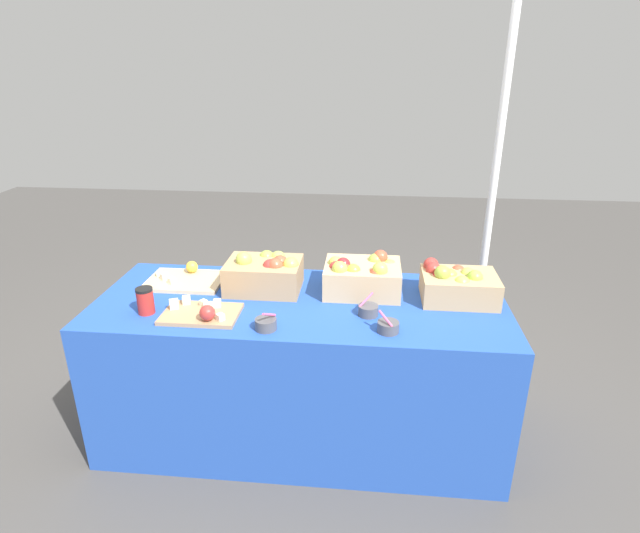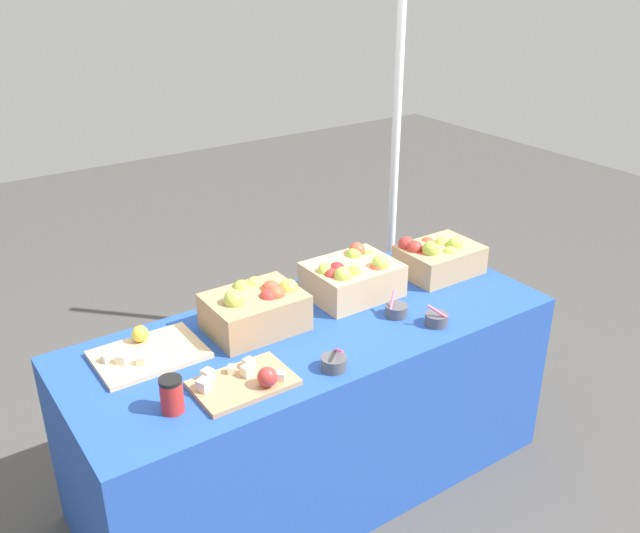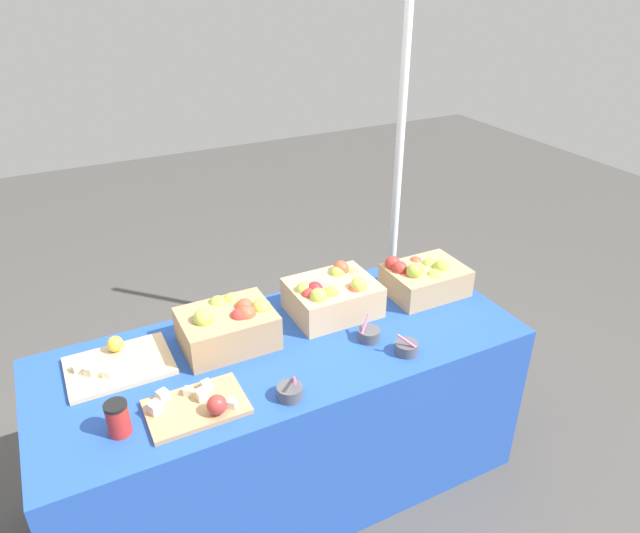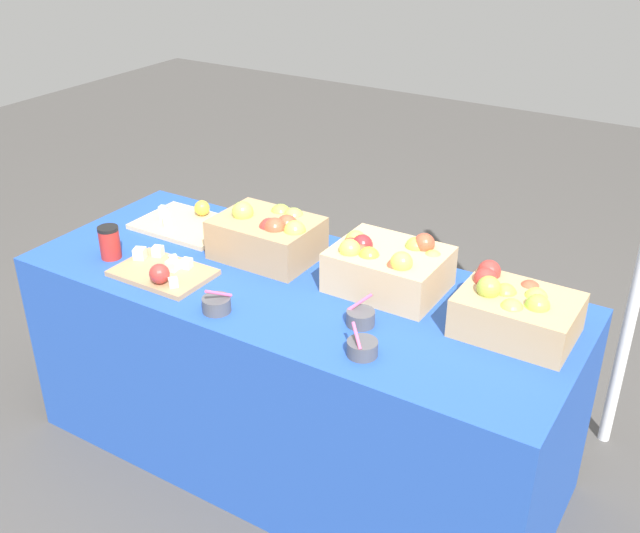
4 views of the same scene
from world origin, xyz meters
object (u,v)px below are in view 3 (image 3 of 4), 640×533
cutting_board_front (198,405)px  sample_bowl_mid (406,348)px  apple_crate_left (424,278)px  sample_bowl_far (290,392)px  tent_pole (397,180)px  cutting_board_back (118,364)px  sample_bowl_near (369,334)px  coffee_cup (118,418)px  apple_crate_right (229,325)px  apple_crate_middle (332,295)px

cutting_board_front → sample_bowl_mid: bearing=-3.9°
apple_crate_left → sample_bowl_far: 0.91m
sample_bowl_mid → tent_pole: tent_pole is taller
cutting_board_back → sample_bowl_mid: sample_bowl_mid is taller
sample_bowl_mid → sample_bowl_far: 0.50m
sample_bowl_near → coffee_cup: coffee_cup is taller
cutting_board_front → cutting_board_back: bearing=119.0°
sample_bowl_near → tent_pole: 1.08m
apple_crate_right → coffee_cup: size_ratio=2.97×
apple_crate_left → sample_bowl_near: bearing=-153.6°
apple_crate_left → tent_pole: (0.25, 0.61, 0.22)m
apple_crate_left → apple_crate_right: 0.90m
cutting_board_back → sample_bowl_near: bearing=-16.6°
sample_bowl_near → cutting_board_back: bearing=163.4°
cutting_board_front → cutting_board_back: (-0.20, 0.36, -0.01)m
apple_crate_middle → coffee_cup: apple_crate_middle is taller
apple_crate_middle → sample_bowl_mid: size_ratio=3.85×
sample_bowl_far → coffee_cup: (-0.55, 0.09, 0.03)m
apple_crate_middle → tent_pole: (0.69, 0.57, 0.21)m
apple_crate_middle → sample_bowl_far: (-0.38, -0.41, -0.06)m
apple_crate_middle → sample_bowl_near: (0.04, -0.24, -0.06)m
sample_bowl_mid → cutting_board_back: bearing=157.5°
cutting_board_back → sample_bowl_mid: size_ratio=4.04×
apple_crate_right → sample_bowl_near: apple_crate_right is taller
apple_crate_left → cutting_board_front: 1.16m
apple_crate_middle → sample_bowl_near: bearing=-81.7°
apple_crate_right → sample_bowl_near: (0.50, -0.23, -0.06)m
apple_crate_right → cutting_board_back: 0.43m
cutting_board_front → sample_bowl_near: (0.72, 0.09, 0.00)m
apple_crate_right → tent_pole: (1.15, 0.58, 0.21)m
cutting_board_front → sample_bowl_far: (0.30, -0.08, 0.01)m
sample_bowl_mid → apple_crate_middle: bearing=107.2°
apple_crate_left → apple_crate_right: (-0.90, 0.03, 0.01)m
sample_bowl_mid → coffee_cup: size_ratio=0.78×
apple_crate_left → sample_bowl_far: apple_crate_left is taller
sample_bowl_near → sample_bowl_mid: size_ratio=1.04×
apple_crate_middle → cutting_board_back: apple_crate_middle is taller
cutting_board_back → sample_bowl_mid: (1.00, -0.41, 0.01)m
cutting_board_back → sample_bowl_far: size_ratio=3.82×
tent_pole → apple_crate_left: bearing=-112.2°
sample_bowl_mid → sample_bowl_far: (-0.50, -0.03, 0.00)m
apple_crate_right → sample_bowl_far: size_ratio=3.60×
cutting_board_back → sample_bowl_far: (0.50, -0.44, 0.01)m
apple_crate_middle → sample_bowl_far: apple_crate_middle is taller
sample_bowl_far → apple_crate_right: bearing=101.2°
sample_bowl_mid → sample_bowl_far: size_ratio=0.94×
sample_bowl_near → apple_crate_middle: bearing=98.3°
cutting_board_front → coffee_cup: (-0.25, 0.01, 0.04)m
cutting_board_front → sample_bowl_far: bearing=-15.3°
cutting_board_back → cutting_board_front: bearing=-61.0°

